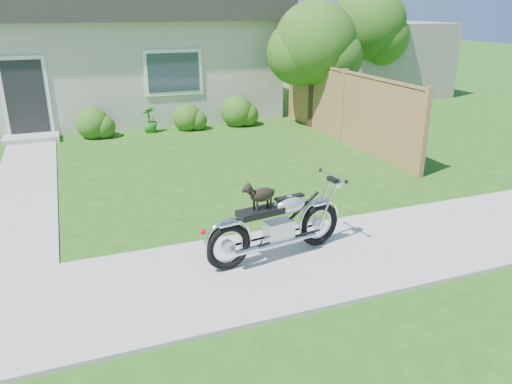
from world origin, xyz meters
TOP-DOWN VIEW (x-y plane):
  - ground at (0.00, 0.00)m, footprint 80.00×80.00m
  - sidewalk at (0.00, 0.00)m, footprint 24.00×2.20m
  - walkway at (-1.50, 5.00)m, footprint 1.20×8.00m
  - house at (-0.00, 11.99)m, footprint 12.60×7.03m
  - fence at (6.30, 5.75)m, footprint 0.12×6.62m
  - tree_near at (6.43, 7.46)m, footprint 2.43×2.35m
  - tree_far at (10.07, 10.43)m, footprint 2.75×2.71m
  - shrub_row at (-0.51, 8.50)m, footprint 9.99×1.03m
  - potted_plant_right at (1.65, 8.55)m, footprint 0.58×0.58m
  - motorcycle_with_dog at (2.05, 0.23)m, footprint 2.22×0.68m

SIDE VIEW (x-z plane):
  - ground at x=0.00m, z-range 0.00..0.00m
  - walkway at x=-1.50m, z-range 0.00..0.03m
  - sidewalk at x=0.00m, z-range 0.00..0.04m
  - potted_plant_right at x=1.65m, z-range 0.00..0.74m
  - shrub_row at x=-0.51m, z-range -0.11..0.92m
  - motorcycle_with_dog at x=2.05m, z-range -0.03..1.14m
  - fence at x=6.30m, z-range -0.01..1.89m
  - house at x=0.00m, z-range -0.09..4.41m
  - tree_near at x=6.43m, z-range 0.50..4.10m
  - tree_far at x=10.07m, z-range 0.58..4.74m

